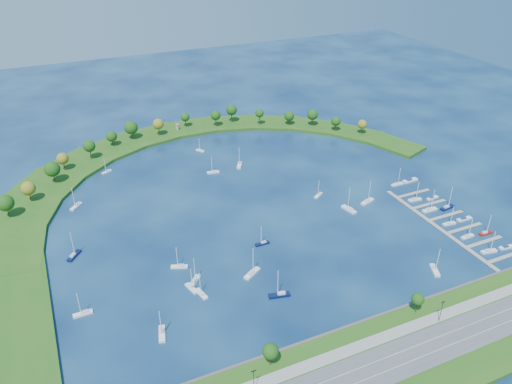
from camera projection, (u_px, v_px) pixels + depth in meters
name	position (u px, v px, depth m)	size (l,w,h in m)	color
ground	(252.00, 204.00, 278.32)	(700.00, 700.00, 0.00)	#071941
south_shoreline	(389.00, 361.00, 180.49)	(420.00, 43.10, 11.60)	#1F5316
breakwater	(148.00, 181.00, 299.85)	(286.74, 247.64, 2.00)	#1F5316
breakwater_trees	(167.00, 138.00, 332.71)	(240.87, 89.43, 13.97)	#382314
harbor_tower	(177.00, 127.00, 365.66)	(2.60, 2.60, 4.22)	gray
dock_system	(448.00, 224.00, 260.33)	(24.28, 82.00, 1.60)	gray
moored_boat_0	(319.00, 195.00, 285.77)	(6.97, 5.38, 10.29)	white
moored_boat_1	(435.00, 269.00, 226.50)	(6.01, 8.99, 12.92)	white
moored_boat_2	(83.00, 313.00, 202.23)	(7.84, 2.35, 11.46)	white
moored_boat_3	(191.00, 288.00, 215.78)	(4.02, 8.00, 11.33)	white
moored_boat_4	(162.00, 333.00, 192.63)	(4.49, 8.96, 12.69)	white
moored_boat_5	(240.00, 164.00, 319.22)	(6.52, 8.98, 13.08)	white
moored_boat_6	(279.00, 294.00, 211.84)	(9.64, 4.57, 13.67)	#09133C
moored_boat_7	(213.00, 172.00, 310.70)	(7.86, 3.38, 11.19)	white
moored_boat_8	(179.00, 266.00, 228.79)	(7.95, 4.85, 11.31)	white
moored_boat_9	(201.00, 293.00, 212.60)	(3.69, 7.96, 11.29)	white
moored_boat_10	(200.00, 150.00, 338.60)	(5.06, 6.20, 9.29)	white
moored_boat_11	(195.00, 281.00, 219.75)	(7.38, 7.94, 12.46)	white
moored_boat_12	(74.00, 255.00, 235.92)	(7.54, 8.61, 13.20)	#09133C
moored_boat_13	(367.00, 201.00, 279.43)	(9.42, 5.26, 13.35)	white
moored_boat_14	(76.00, 206.00, 275.12)	(7.43, 7.90, 12.47)	white
moored_boat_15	(349.00, 209.00, 272.03)	(4.64, 9.89, 14.02)	white
moored_boat_16	(107.00, 171.00, 311.31)	(6.70, 4.58, 9.65)	white
moored_boat_17	(262.00, 243.00, 244.59)	(7.37, 2.27, 10.75)	#09133C
moored_boat_18	(252.00, 273.00, 224.39)	(9.50, 7.15, 13.93)	white
docked_boat_0	(489.00, 251.00, 238.94)	(8.30, 3.53, 11.81)	white
docked_boat_1	(507.00, 247.00, 242.03)	(7.99, 3.12, 1.59)	white
docked_boat_2	(468.00, 236.00, 249.79)	(7.48, 2.38, 10.88)	white
docked_boat_3	(486.00, 233.00, 252.34)	(7.56, 2.28, 11.05)	maroon
docked_boat_4	(449.00, 223.00, 259.96)	(7.44, 2.76, 10.69)	white
docked_boat_5	(464.00, 219.00, 263.94)	(8.61, 2.64, 1.74)	white
docked_boat_6	(430.00, 209.00, 271.64)	(8.91, 2.60, 13.05)	white
docked_boat_7	(447.00, 207.00, 273.74)	(9.29, 3.74, 13.28)	#09133C
docked_boat_8	(415.00, 199.00, 281.31)	(8.11, 3.14, 11.61)	white
docked_boat_9	(432.00, 198.00, 283.20)	(7.77, 2.94, 1.55)	white
docked_boat_10	(397.00, 184.00, 297.03)	(7.65, 2.26, 11.19)	white
docked_boat_11	(410.00, 180.00, 301.02)	(10.15, 3.33, 2.04)	white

